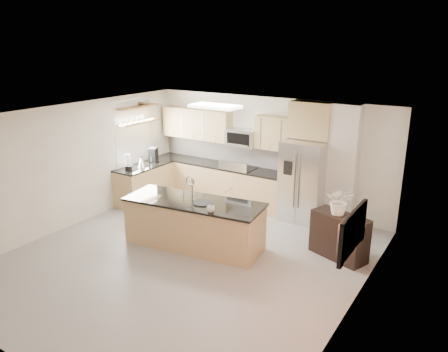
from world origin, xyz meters
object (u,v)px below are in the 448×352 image
Objects in this scene: kettle at (141,162)px; bowl at (144,103)px; island at (194,223)px; cup at (211,209)px; credenza at (339,236)px; blender at (128,163)px; range at (239,186)px; refrigerator at (304,181)px; platter at (202,203)px; coffee_maker at (153,155)px; microwave at (242,138)px; flower_vase at (340,194)px; television at (345,230)px.

bowl is (-0.23, 0.44, 1.35)m from kettle.
island is 19.83× the size of cup.
credenza is (2.51, 1.03, -0.05)m from island.
island reaches higher than credenza.
range is at bearing 37.06° from blender.
refrigerator reaches higher than platter.
cup is 0.46m from platter.
coffee_maker is at bearing 137.94° from island.
island reaches higher than blender.
microwave reaches higher than coffee_maker.
flower_vase is at bearing -7.79° from coffee_maker.
island is at bearing -117.87° from refrigerator.
television reaches higher than range.
microwave is 2.48m from kettle.
blender is 0.50× the size of flower_vase.
microwave is 3.26m from flower_vase.
platter is 3.64m from bowl.
cup is at bearing -126.22° from credenza.
refrigerator is at bearing 66.54° from platter.
range is 1.06× the size of television.
coffee_maker reaches higher than credenza.
microwave reaches higher than flower_vase.
microwave is at bearing 90.00° from range.
platter reaches higher than credenza.
television is (3.51, -3.24, -0.28)m from microwave.
platter is (0.63, -2.54, -0.70)m from microwave.
microwave is at bearing 174.14° from refrigerator.
television is at bearing -13.78° from platter.
platter is at bearing 144.11° from cup.
credenza is 2.08m from television.
refrigerator is at bearing 153.25° from credenza.
kettle is 0.65× the size of bowl.
cup is 4.04m from bowl.
range is at bearing 110.45° from cup.
bowl is at bearing 101.81° from blender.
television is at bearing -52.25° from credenza.
kettle is at bearing -149.89° from range.
blender reaches higher than coffee_maker.
blender is at bearing -140.82° from microwave.
television reaches higher than coffee_maker.
bowl is (-0.16, -0.06, 1.30)m from coffee_maker.
range is 2.92× the size of blender.
island is at bearing 153.88° from cup.
island is 2.71m from credenza.
island is 2.79m from kettle.
range is at bearing -90.00° from microwave.
refrigerator is 3.62m from television.
blender is at bearing -158.29° from credenza.
microwave reaches higher than blender.
island is at bearing -80.59° from microwave.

